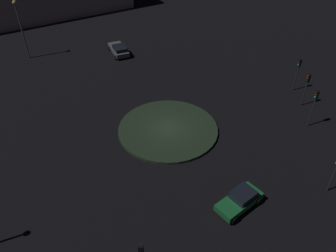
{
  "coord_description": "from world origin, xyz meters",
  "views": [
    {
      "loc": [
        10.42,
        25.45,
        22.01
      ],
      "look_at": [
        0.0,
        0.0,
        0.55
      ],
      "focal_mm": 36.33,
      "sensor_mm": 36.0,
      "label": 1
    }
  ],
  "objects": [
    {
      "name": "traffic_light_west_far",
      "position": [
        -16.99,
        -1.47,
        2.96
      ],
      "size": [
        0.37,
        0.32,
        4.16
      ],
      "rotation": [
        0.0,
        0.0,
        0.09
      ],
      "color": "#2D2D2D",
      "rests_on": "ground_plane"
    },
    {
      "name": "streetlamp_southeast",
      "position": [
        11.98,
        -22.69,
        5.32
      ],
      "size": [
        0.53,
        0.53,
        8.05
      ],
      "color": "#4C4C51",
      "rests_on": "ground_plane"
    },
    {
      "name": "traffic_light_northwest",
      "position": [
        -9.35,
        12.66,
        2.76
      ],
      "size": [
        0.37,
        0.39,
        3.86
      ],
      "rotation": [
        0.0,
        0.0,
        -0.93
      ],
      "color": "#2D2D2D",
      "rests_on": "ground_plane"
    },
    {
      "name": "car_grey",
      "position": [
        -0.14,
        -18.93,
        0.75
      ],
      "size": [
        2.19,
        4.56,
        1.43
      ],
      "rotation": [
        0.0,
        0.0,
        -1.54
      ],
      "color": "slate",
      "rests_on": "ground_plane"
    },
    {
      "name": "traffic_light_west",
      "position": [
        -15.77,
        1.52,
        2.85
      ],
      "size": [
        0.37,
        0.32,
        4.0
      ],
      "rotation": [
        0.0,
        0.0,
        -0.1
      ],
      "color": "#2D2D2D",
      "rests_on": "ground_plane"
    },
    {
      "name": "ground_plane",
      "position": [
        0.0,
        0.0,
        0.0
      ],
      "size": [
        118.16,
        118.16,
        0.0
      ],
      "primitive_type": "plane",
      "color": "black"
    },
    {
      "name": "car_green",
      "position": [
        -1.58,
        11.27,
        0.76
      ],
      "size": [
        4.33,
        2.9,
        1.46
      ],
      "rotation": [
        0.0,
        0.0,
        0.29
      ],
      "color": "#1E7238",
      "rests_on": "ground_plane"
    },
    {
      "name": "traffic_light_west_near",
      "position": [
        -13.88,
        4.86,
        3.07
      ],
      "size": [
        0.39,
        0.36,
        4.32
      ],
      "rotation": [
        0.0,
        0.0,
        -0.34
      ],
      "color": "#2D2D2D",
      "rests_on": "ground_plane"
    },
    {
      "name": "roundabout_island",
      "position": [
        0.0,
        0.0,
        0.15
      ],
      "size": [
        10.28,
        10.28,
        0.29
      ],
      "primitive_type": "cylinder",
      "color": "#263823",
      "rests_on": "ground_plane"
    }
  ]
}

